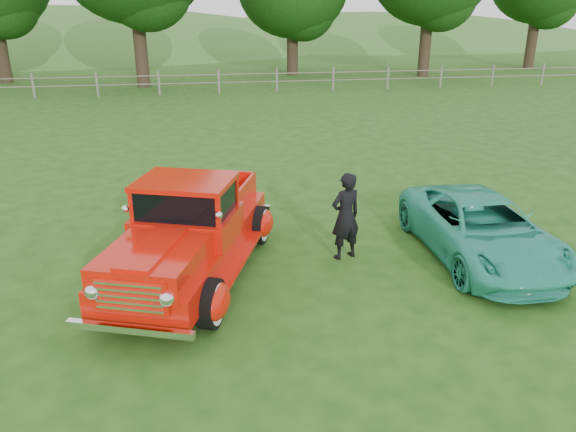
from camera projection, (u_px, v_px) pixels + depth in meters
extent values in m
plane|color=#1C4712|center=(286.00, 315.00, 8.59)|extent=(140.00, 140.00, 0.00)
ellipsoid|color=#366926|center=(40.00, 92.00, 61.10)|extent=(84.00, 60.00, 18.00)
ellipsoid|color=#366926|center=(367.00, 71.00, 70.04)|extent=(72.00, 52.00, 14.00)
cube|color=#6B665A|center=(219.00, 82.00, 28.65)|extent=(48.00, 0.04, 0.04)
cube|color=#6B665A|center=(218.00, 74.00, 28.50)|extent=(48.00, 0.04, 0.04)
cylinder|color=#2E2117|center=(1.00, 47.00, 31.87)|extent=(0.70, 0.70, 3.96)
cylinder|color=#2E2117|center=(140.00, 41.00, 30.14)|extent=(0.70, 0.70, 4.84)
cylinder|color=#2E2117|center=(292.00, 44.00, 35.36)|extent=(0.70, 0.70, 3.74)
cylinder|color=#2E2117|center=(426.00, 40.00, 34.59)|extent=(0.70, 0.70, 4.40)
cylinder|color=#2E2117|center=(532.00, 37.00, 38.73)|extent=(0.70, 0.70, 4.18)
cylinder|color=black|center=(105.00, 293.00, 8.44)|extent=(0.48, 0.80, 0.76)
cylinder|color=black|center=(211.00, 303.00, 8.16)|extent=(0.48, 0.80, 0.76)
cylinder|color=black|center=(179.00, 219.00, 11.28)|extent=(0.48, 0.80, 0.76)
cylinder|color=black|center=(259.00, 225.00, 11.00)|extent=(0.48, 0.80, 0.76)
cube|color=red|center=(191.00, 244.00, 9.65)|extent=(3.01, 4.86, 0.44)
ellipsoid|color=red|center=(100.00, 291.00, 8.43)|extent=(0.64, 0.84, 0.54)
ellipsoid|color=red|center=(215.00, 301.00, 8.13)|extent=(0.64, 0.84, 0.54)
ellipsoid|color=red|center=(175.00, 217.00, 11.28)|extent=(0.64, 0.84, 0.54)
ellipsoid|color=red|center=(262.00, 223.00, 10.98)|extent=(0.64, 0.84, 0.54)
cube|color=red|center=(153.00, 262.00, 8.08)|extent=(1.79, 1.95, 0.42)
cube|color=red|center=(188.00, 224.00, 9.41)|extent=(1.96, 1.81, 0.44)
cube|color=black|center=(186.00, 198.00, 9.24)|extent=(1.74, 1.54, 0.50)
cube|color=red|center=(185.00, 182.00, 9.14)|extent=(1.84, 1.66, 0.08)
cube|color=red|center=(214.00, 198.00, 10.75)|extent=(1.76, 2.23, 0.45)
cube|color=white|center=(130.00, 297.00, 7.38)|extent=(1.04, 0.45, 0.50)
cube|color=white|center=(130.00, 329.00, 7.45)|extent=(1.73, 0.70, 0.10)
cube|color=white|center=(230.00, 205.00, 11.93)|extent=(1.65, 0.67, 0.10)
imported|color=teal|center=(481.00, 229.00, 10.30)|extent=(1.95, 4.17, 1.15)
imported|color=black|center=(346.00, 216.00, 10.22)|extent=(0.70, 0.57, 1.65)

